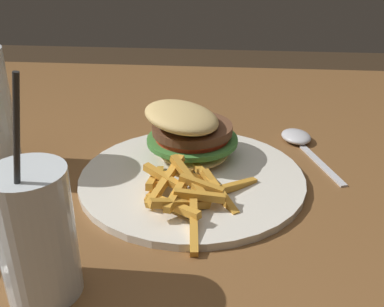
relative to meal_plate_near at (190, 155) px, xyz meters
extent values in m
cube|color=brown|center=(-0.12, 0.11, -0.04)|extent=(1.35, 1.27, 0.03)
cylinder|color=brown|center=(0.48, -0.46, -0.41)|extent=(0.08, 0.08, 0.71)
cylinder|color=silver|center=(-0.03, -0.01, -0.02)|extent=(0.30, 0.30, 0.01)
ellipsoid|color=#DBB770|center=(0.03, 0.00, -0.01)|extent=(0.15, 0.14, 0.02)
cylinder|color=#428438|center=(0.03, 0.00, 0.01)|extent=(0.17, 0.17, 0.01)
cylinder|color=red|center=(0.03, 0.00, 0.02)|extent=(0.14, 0.14, 0.01)
cylinder|color=brown|center=(0.03, 0.00, 0.03)|extent=(0.15, 0.15, 0.01)
ellipsoid|color=#DBB770|center=(0.03, 0.01, 0.05)|extent=(0.16, 0.14, 0.04)
cube|color=gold|center=(-0.08, 0.02, 0.00)|extent=(0.09, 0.04, 0.03)
cube|color=gold|center=(-0.09, -0.02, 0.01)|extent=(0.02, 0.06, 0.02)
cube|color=gold|center=(-0.08, 0.00, 0.01)|extent=(0.06, 0.05, 0.03)
cube|color=gold|center=(-0.07, 0.03, -0.01)|extent=(0.06, 0.03, 0.02)
cube|color=gold|center=(-0.06, 0.04, -0.01)|extent=(0.07, 0.01, 0.03)
cube|color=gold|center=(-0.05, -0.03, 0.00)|extent=(0.07, 0.04, 0.01)
cube|color=gold|center=(-0.12, 0.01, -0.01)|extent=(0.05, 0.07, 0.01)
cube|color=gold|center=(-0.06, -0.06, -0.01)|extent=(0.06, 0.06, 0.02)
cube|color=gold|center=(-0.10, 0.00, 0.00)|extent=(0.08, 0.03, 0.02)
cube|color=gold|center=(-0.14, -0.02, -0.01)|extent=(0.08, 0.02, 0.03)
cube|color=gold|center=(-0.05, -0.01, -0.01)|extent=(0.02, 0.06, 0.02)
cube|color=gold|center=(-0.08, -0.04, -0.01)|extent=(0.07, 0.05, 0.03)
cube|color=gold|center=(-0.12, 0.00, 0.00)|extent=(0.05, 0.07, 0.03)
cube|color=gold|center=(-0.08, 0.02, 0.00)|extent=(0.05, 0.06, 0.02)
cube|color=gold|center=(-0.05, 0.04, -0.01)|extent=(0.07, 0.02, 0.02)
cube|color=gold|center=(-0.11, -0.02, 0.00)|extent=(0.01, 0.06, 0.02)
cylinder|color=silver|center=(-0.24, 0.11, 0.04)|extent=(0.07, 0.07, 0.13)
cylinder|color=orange|center=(-0.24, 0.11, 0.03)|extent=(0.06, 0.06, 0.11)
cylinder|color=black|center=(-0.26, 0.11, 0.08)|extent=(0.01, 0.04, 0.22)
ellipsoid|color=silver|center=(0.12, -0.16, -0.02)|extent=(0.07, 0.06, 0.02)
cube|color=silver|center=(0.04, -0.19, -0.03)|extent=(0.13, 0.05, 0.00)
camera|label=1|loc=(-0.55, -0.05, 0.28)|focal=42.00mm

